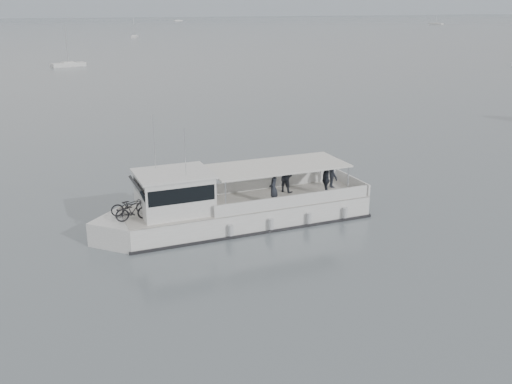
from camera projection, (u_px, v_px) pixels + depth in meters
name	position (u px, v px, depth m)	size (l,w,h in m)	color
ground	(371.00, 227.00, 28.66)	(1400.00, 1400.00, 0.00)	slate
headland	(2.00, 1.00, 508.10)	(1400.00, 90.00, 28.00)	#939EA8
tour_boat	(224.00, 208.00, 28.44)	(14.30, 4.06, 5.97)	white
moored_fleet	(42.00, 33.00, 218.34)	(465.94, 331.52, 10.00)	white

